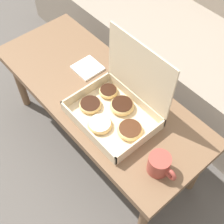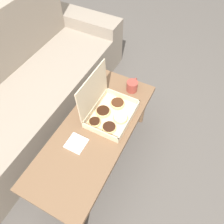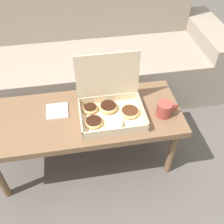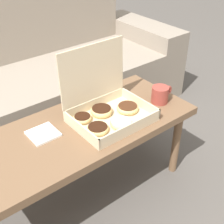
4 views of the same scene
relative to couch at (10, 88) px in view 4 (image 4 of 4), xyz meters
The scene contains 6 objects.
ground_plane 0.86m from the couch, 90.00° to the right, with size 12.00×12.00×0.00m, color #514C47.
couch is the anchor object (origin of this frame).
coffee_table 0.83m from the couch, 90.00° to the right, with size 1.18×0.48×0.45m.
pastry_box 0.88m from the couch, 79.23° to the right, with size 0.37×0.30×0.34m.
coffee_mug 1.04m from the couch, 62.20° to the right, with size 0.13×0.09×0.09m.
napkin_stack 0.80m from the couch, 100.90° to the right, with size 0.13×0.13×0.01m.
Camera 4 is at (-0.61, -1.05, 1.32)m, focal length 50.00 mm.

